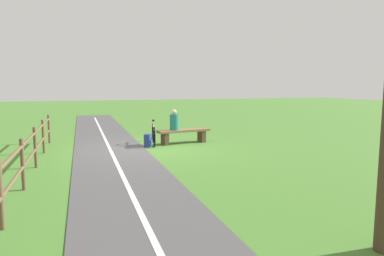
{
  "coord_description": "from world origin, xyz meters",
  "views": [
    {
      "loc": [
        2.14,
        10.9,
        2.05
      ],
      "look_at": [
        -0.96,
        1.84,
        0.87
      ],
      "focal_mm": 31.74,
      "sensor_mm": 36.0,
      "label": 1
    }
  ],
  "objects_px": {
    "person_seated": "(174,121)",
    "bicycle": "(154,134)",
    "bench": "(184,134)",
    "backpack": "(148,141)"
  },
  "relations": [
    {
      "from": "person_seated",
      "to": "bicycle",
      "type": "distance_m",
      "value": 0.86
    },
    {
      "from": "bench",
      "to": "backpack",
      "type": "height_order",
      "value": "bench"
    },
    {
      "from": "bench",
      "to": "person_seated",
      "type": "relative_size",
      "value": 2.71
    },
    {
      "from": "bench",
      "to": "person_seated",
      "type": "height_order",
      "value": "person_seated"
    },
    {
      "from": "bicycle",
      "to": "backpack",
      "type": "distance_m",
      "value": 0.55
    },
    {
      "from": "person_seated",
      "to": "bicycle",
      "type": "relative_size",
      "value": 0.45
    },
    {
      "from": "bench",
      "to": "person_seated",
      "type": "xyz_separation_m",
      "value": [
        0.37,
        0.05,
        0.47
      ]
    },
    {
      "from": "person_seated",
      "to": "backpack",
      "type": "relative_size",
      "value": 1.68
    },
    {
      "from": "person_seated",
      "to": "bicycle",
      "type": "xyz_separation_m",
      "value": [
        0.72,
        -0.15,
        -0.46
      ]
    },
    {
      "from": "person_seated",
      "to": "backpack",
      "type": "distance_m",
      "value": 1.21
    }
  ]
}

